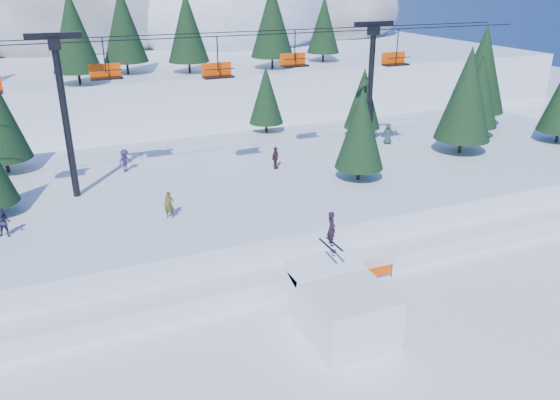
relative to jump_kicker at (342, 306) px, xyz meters
name	(u,v)px	position (x,y,z in m)	size (l,w,h in m)	color
ground	(326,353)	(-1.47, -1.27, -1.37)	(160.00, 160.00, 0.00)	white
mid_shelf	(211,193)	(-1.47, 16.73, -0.12)	(70.00, 22.00, 2.50)	white
berm	(261,264)	(-1.47, 6.73, -0.82)	(70.00, 6.00, 1.10)	white
mountain_ridge	(69,21)	(-6.57, 72.08, 8.27)	(119.00, 60.83, 26.46)	white
jump_kicker	(342,306)	(0.00, 0.00, 0.00)	(3.71, 5.06, 5.63)	white
chairlift	(213,81)	(-0.85, 16.78, 7.95)	(46.23, 3.21, 10.28)	black
conifer_stand	(231,111)	(0.54, 17.38, 5.65)	(62.21, 17.79, 9.74)	black
distant_skiers	(202,168)	(-2.03, 16.52, 1.99)	(30.55, 10.38, 1.78)	#282743
banner_near	(370,273)	(3.70, 3.32, -0.83)	(2.86, 0.13, 0.90)	black
banner_far	(413,246)	(7.89, 5.15, -0.83)	(2.74, 0.86, 0.90)	black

